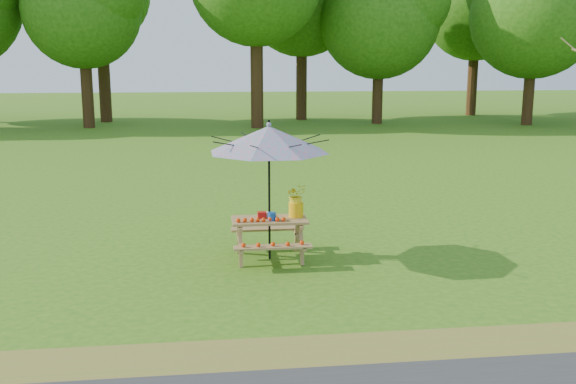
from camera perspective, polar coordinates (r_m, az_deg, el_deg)
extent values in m
plane|color=#316A14|center=(10.87, 21.14, -6.06)|extent=(120.00, 120.00, 0.00)
cube|color=olive|center=(10.28, -1.66, -2.50)|extent=(1.20, 0.62, 0.04)
cube|color=olive|center=(9.82, -1.35, -4.91)|extent=(1.20, 0.22, 0.04)
cube|color=olive|center=(10.88, -1.92, -3.29)|extent=(1.20, 0.22, 0.04)
cylinder|color=black|center=(10.17, -1.68, 0.10)|extent=(0.04, 0.04, 2.25)
cone|color=teal|center=(10.04, -1.71, 4.72)|extent=(2.55, 2.55, 0.41)
sphere|color=teal|center=(10.02, -1.71, 6.01)|extent=(0.08, 0.08, 0.08)
cube|color=red|center=(10.31, -2.33, -2.06)|extent=(0.14, 0.12, 0.10)
cylinder|color=#1446A8|center=(10.15, -1.45, -2.18)|extent=(0.13, 0.13, 0.13)
cube|color=#EDE6CD|center=(10.43, -1.96, -1.97)|extent=(0.13, 0.13, 0.07)
cylinder|color=#FFB80D|center=(10.38, 0.72, -1.56)|extent=(0.24, 0.24, 0.24)
imported|color=yellow|center=(10.33, 0.72, -0.27)|extent=(0.40, 0.37, 0.36)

